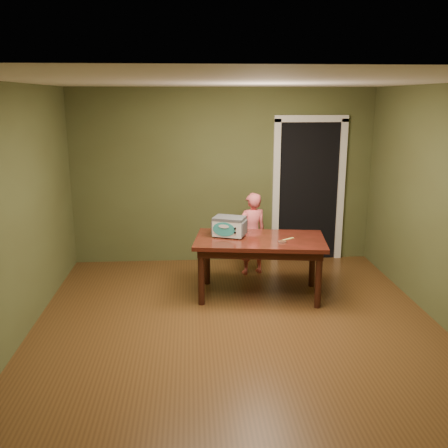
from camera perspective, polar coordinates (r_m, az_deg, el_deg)
name	(u,v)px	position (r m, az deg, el deg)	size (l,w,h in m)	color
floor	(238,332)	(5.49, 1.65, -12.26)	(5.00, 5.00, 0.00)	#593719
room_shell	(240,175)	(4.97, 1.79, 5.65)	(4.52, 5.02, 2.61)	#4C552D
doorway	(304,188)	(8.00, 9.12, 4.04)	(1.10, 0.66, 2.25)	black
dining_table	(260,246)	(6.25, 4.11, -2.53)	(1.71, 1.11, 0.75)	black
toy_oven	(229,226)	(6.26, 0.62, -0.21)	(0.47, 0.39, 0.25)	#4C4F54
baking_pan	(282,242)	(6.06, 6.66, -2.02)	(0.10, 0.10, 0.02)	silver
spatula	(288,239)	(6.21, 7.36, -1.70)	(0.18, 0.03, 0.01)	#E2D762
child	(252,234)	(7.04, 3.21, -1.10)	(0.43, 0.28, 1.17)	#F06369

